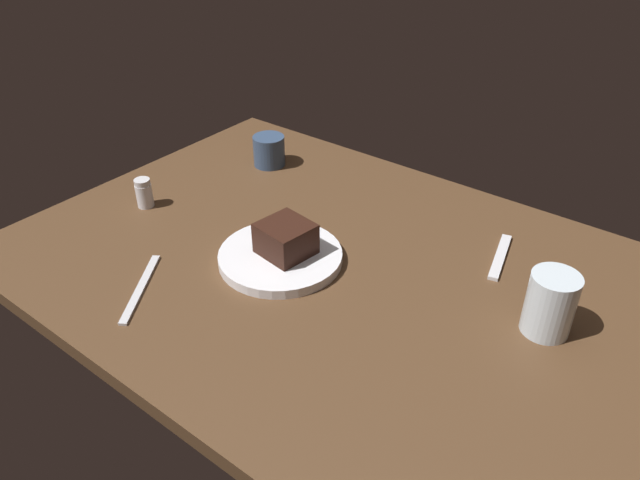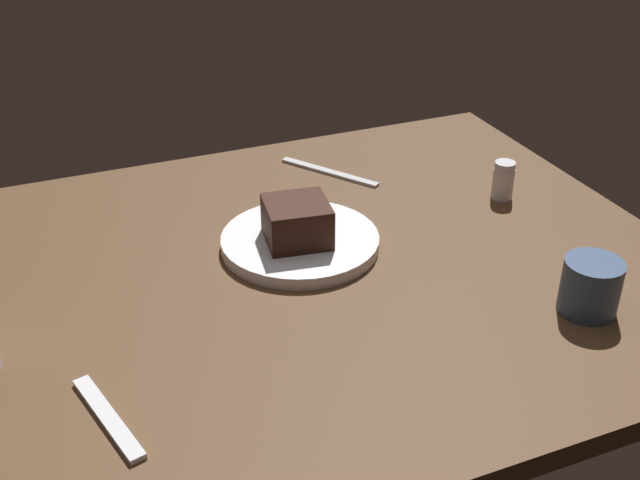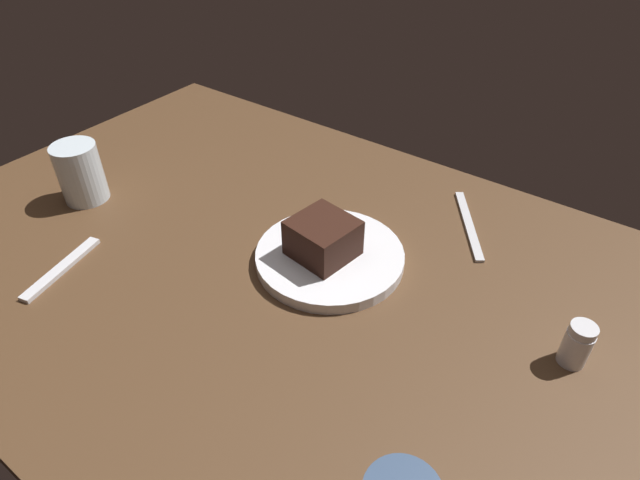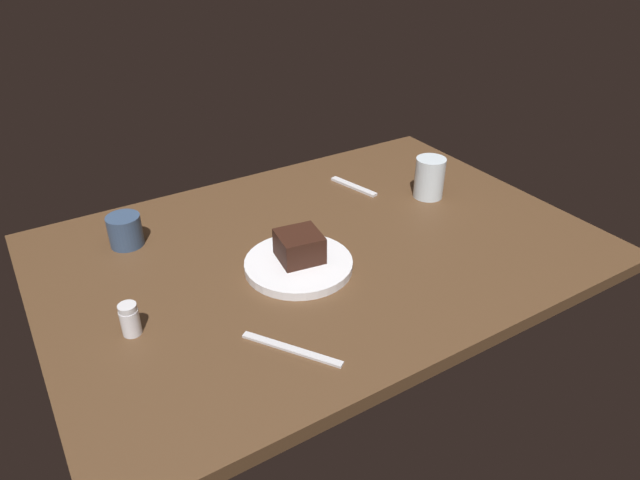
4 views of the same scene
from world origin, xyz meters
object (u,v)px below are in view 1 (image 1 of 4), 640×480
(chocolate_cake_slice, at_px, (286,239))
(coffee_cup, at_px, (269,151))
(dessert_spoon, at_px, (500,257))
(dessert_plate, at_px, (280,257))
(butter_knife, at_px, (141,288))
(salt_shaker, at_px, (144,193))
(water_glass, at_px, (550,304))

(chocolate_cake_slice, bearing_deg, coffee_cup, 136.11)
(chocolate_cake_slice, height_order, dessert_spoon, chocolate_cake_slice)
(chocolate_cake_slice, bearing_deg, dessert_spoon, 38.64)
(dessert_plate, relative_size, coffee_cup, 3.07)
(chocolate_cake_slice, xyz_separation_m, butter_knife, (-0.14, -0.22, -0.05))
(coffee_cup, xyz_separation_m, dessert_spoon, (0.60, -0.03, -0.03))
(chocolate_cake_slice, height_order, butter_knife, chocolate_cake_slice)
(dessert_spoon, bearing_deg, salt_shaker, -81.62)
(salt_shaker, bearing_deg, dessert_spoon, 22.39)
(chocolate_cake_slice, height_order, coffee_cup, chocolate_cake_slice)
(dessert_plate, bearing_deg, coffee_cup, 134.53)
(salt_shaker, bearing_deg, butter_knife, -40.72)
(dessert_plate, bearing_deg, water_glass, 14.04)
(chocolate_cake_slice, xyz_separation_m, dessert_spoon, (0.31, 0.25, -0.04))
(salt_shaker, xyz_separation_m, coffee_cup, (0.08, 0.31, 0.00))
(dessert_plate, xyz_separation_m, chocolate_cake_slice, (0.01, 0.01, 0.04))
(dessert_plate, xyz_separation_m, butter_knife, (-0.14, -0.21, -0.01))
(butter_knife, bearing_deg, coffee_cup, -17.94)
(chocolate_cake_slice, distance_m, water_glass, 0.46)
(dessert_plate, distance_m, salt_shaker, 0.36)
(dessert_spoon, height_order, butter_knife, dessert_spoon)
(salt_shaker, relative_size, butter_knife, 0.33)
(water_glass, distance_m, coffee_cup, 0.75)
(dessert_spoon, xyz_separation_m, butter_knife, (-0.45, -0.47, -0.00))
(coffee_cup, height_order, dessert_spoon, coffee_cup)
(water_glass, bearing_deg, dessert_spoon, 133.87)
(chocolate_cake_slice, distance_m, dessert_spoon, 0.40)
(chocolate_cake_slice, xyz_separation_m, salt_shaker, (-0.36, -0.03, -0.02))
(coffee_cup, bearing_deg, salt_shaker, -104.01)
(dessert_plate, relative_size, chocolate_cake_slice, 2.59)
(salt_shaker, distance_m, coffee_cup, 0.32)
(coffee_cup, relative_size, dessert_spoon, 0.49)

